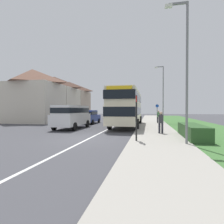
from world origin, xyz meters
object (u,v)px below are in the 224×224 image
double_decker_bus (127,106)px  bus_stop_sign (136,115)px  pedestrian_walking_away (158,116)px  street_lamp_near (185,63)px  pedestrian_at_stop (161,121)px  street_lamp_mid (162,91)px  parked_car_blue (89,116)px  parked_van_white (72,115)px  cycle_route_sign (157,112)px

double_decker_bus → bus_stop_sign: 9.10m
pedestrian_walking_away → street_lamp_near: size_ratio=0.23×
pedestrian_at_stop → street_lamp_mid: street_lamp_mid is taller
bus_stop_sign → double_decker_bus: bearing=100.0°
street_lamp_near → parked_car_blue: bearing=126.8°
parked_van_white → street_lamp_near: street_lamp_near is taller
double_decker_bus → cycle_route_sign: double_decker_bus is taller
parked_van_white → parked_car_blue: bearing=92.7°
pedestrian_at_stop → pedestrian_walking_away: size_ratio=1.00×
pedestrian_walking_away → street_lamp_mid: 3.32m
bus_stop_sign → street_lamp_mid: street_lamp_mid is taller
street_lamp_near → pedestrian_at_stop: bearing=103.7°
parked_van_white → pedestrian_walking_away: 11.08m
double_decker_bus → street_lamp_near: 10.29m
double_decker_bus → pedestrian_walking_away: 5.72m
parked_van_white → street_lamp_mid: (8.84, 7.90, 2.90)m
parked_car_blue → double_decker_bus: bearing=-30.0°
double_decker_bus → street_lamp_near: bearing=-66.7°
parked_car_blue → cycle_route_sign: cycle_route_sign is taller
parked_car_blue → street_lamp_mid: 9.89m
cycle_route_sign → bus_stop_sign: bearing=-96.6°
double_decker_bus → cycle_route_sign: 7.77m
double_decker_bus → street_lamp_mid: size_ratio=1.42×
pedestrian_at_stop → bus_stop_sign: bus_stop_sign is taller
bus_stop_sign → cycle_route_sign: size_ratio=1.03×
parked_van_white → cycle_route_sign: 12.87m
parked_car_blue → bus_stop_sign: size_ratio=1.73×
parked_car_blue → street_lamp_mid: street_lamp_mid is taller
parked_car_blue → street_lamp_near: bearing=-53.2°
bus_stop_sign → street_lamp_mid: (2.37, 13.95, 2.67)m
bus_stop_sign → parked_van_white: bearing=136.9°
pedestrian_walking_away → street_lamp_mid: street_lamp_mid is taller
cycle_route_sign → street_lamp_near: bearing=-87.9°
bus_stop_sign → cycle_route_sign: 16.00m
pedestrian_at_stop → bus_stop_sign: (-1.51, -3.36, 0.56)m
parked_van_white → parked_car_blue: parked_van_white is taller
pedestrian_at_stop → street_lamp_mid: 11.10m
parked_van_white → cycle_route_sign: size_ratio=2.06×
pedestrian_walking_away → bus_stop_sign: (-1.87, -13.35, 0.56)m
street_lamp_near → cycle_route_sign: bearing=92.1°
street_lamp_mid → pedestrian_walking_away: bearing=-129.9°
parked_van_white → cycle_route_sign: cycle_route_sign is taller
double_decker_bus → pedestrian_at_stop: (3.10, -5.58, -1.17)m
double_decker_bus → bus_stop_sign: (1.58, -8.94, -0.60)m
street_lamp_near → street_lamp_mid: size_ratio=0.98×
street_lamp_mid → bus_stop_sign: bearing=-99.6°
cycle_route_sign → street_lamp_mid: size_ratio=0.34×
parked_van_white → cycle_route_sign: bearing=49.9°
parked_car_blue → pedestrian_at_stop: size_ratio=2.69×
pedestrian_at_stop → bus_stop_sign: 3.72m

